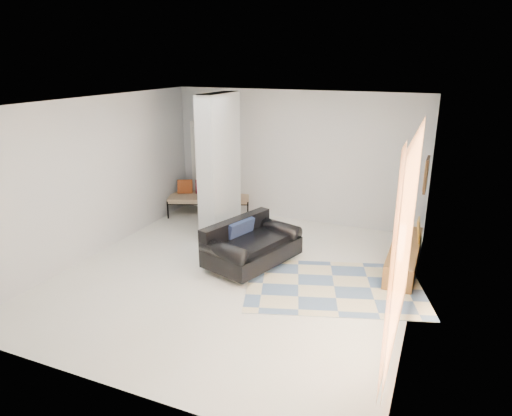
% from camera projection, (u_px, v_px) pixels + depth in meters
% --- Properties ---
extents(floor, '(6.00, 6.00, 0.00)m').
position_uv_depth(floor, '(236.00, 274.00, 7.57)').
color(floor, white).
rests_on(floor, ground).
extents(ceiling, '(6.00, 6.00, 0.00)m').
position_uv_depth(ceiling, '(234.00, 102.00, 6.70)').
color(ceiling, white).
rests_on(ceiling, wall_back).
extents(wall_back, '(6.00, 0.00, 6.00)m').
position_uv_depth(wall_back, '(295.00, 157.00, 9.76)').
color(wall_back, silver).
rests_on(wall_back, ground).
extents(wall_front, '(6.00, 0.00, 6.00)m').
position_uv_depth(wall_front, '(106.00, 272.00, 4.51)').
color(wall_front, silver).
rests_on(wall_front, ground).
extents(wall_left, '(0.00, 6.00, 6.00)m').
position_uv_depth(wall_left, '(96.00, 177.00, 8.15)').
color(wall_left, silver).
rests_on(wall_left, ground).
extents(wall_right, '(0.00, 6.00, 6.00)m').
position_uv_depth(wall_right, '(420.00, 216.00, 6.12)').
color(wall_right, silver).
rests_on(wall_right, ground).
extents(partition_column, '(0.35, 1.20, 2.80)m').
position_uv_depth(partition_column, '(219.00, 166.00, 8.94)').
color(partition_column, '#B0B6B8').
rests_on(partition_column, floor).
extents(hallway_door, '(0.85, 0.06, 2.04)m').
position_uv_depth(hallway_door, '(208.00, 166.00, 10.62)').
color(hallway_door, white).
rests_on(hallway_door, floor).
extents(curtain, '(0.00, 2.55, 2.55)m').
position_uv_depth(curtain, '(406.00, 242.00, 5.13)').
color(curtain, '#FA8D41').
rests_on(curtain, wall_right).
extents(wall_art, '(0.04, 0.45, 0.55)m').
position_uv_depth(wall_art, '(426.00, 175.00, 7.26)').
color(wall_art, '#3D2410').
rests_on(wall_art, wall_right).
extents(media_console, '(0.45, 2.01, 0.80)m').
position_uv_depth(media_console, '(404.00, 256.00, 7.79)').
color(media_console, brown).
rests_on(media_console, floor).
extents(loveseat, '(1.41, 1.85, 0.76)m').
position_uv_depth(loveseat, '(250.00, 245.00, 7.85)').
color(loveseat, silver).
rests_on(loveseat, floor).
extents(daybed, '(1.97, 1.38, 0.77)m').
position_uv_depth(daybed, '(208.00, 196.00, 10.44)').
color(daybed, black).
rests_on(daybed, floor).
extents(area_rug, '(3.14, 2.56, 0.01)m').
position_uv_depth(area_rug, '(334.00, 286.00, 7.16)').
color(area_rug, beige).
rests_on(area_rug, floor).
extents(cylinder_lamp, '(0.11, 0.11, 0.59)m').
position_uv_depth(cylinder_lamp, '(402.00, 242.00, 7.08)').
color(cylinder_lamp, white).
rests_on(cylinder_lamp, media_console).
extents(bronze_figurine, '(0.13, 0.13, 0.25)m').
position_uv_depth(bronze_figurine, '(406.00, 229.00, 8.09)').
color(bronze_figurine, '#331E16').
rests_on(bronze_figurine, media_console).
extents(vase, '(0.19, 0.19, 0.18)m').
position_uv_depth(vase, '(401.00, 247.00, 7.43)').
color(vase, silver).
rests_on(vase, media_console).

